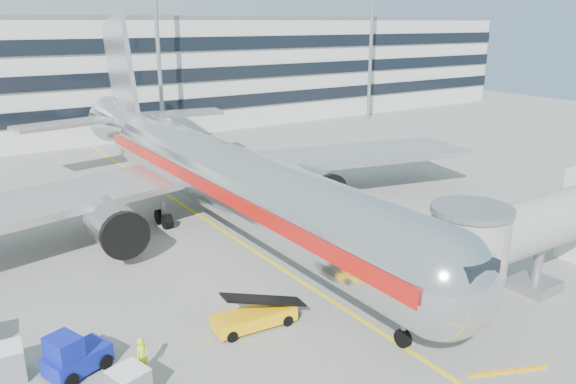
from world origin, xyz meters
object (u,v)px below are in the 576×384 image
belt_loader (254,316)px  ramp_worker (142,356)px  baggage_tug (73,356)px  cargo_container_right (6,363)px  main_jet (214,172)px

belt_loader → ramp_worker: (-6.04, -0.67, 0.26)m
baggage_tug → cargo_container_right: size_ratio=1.94×
main_jet → ramp_worker: (-11.02, -14.93, -3.37)m
belt_loader → baggage_tug: 8.62m
main_jet → baggage_tug: 19.27m
baggage_tug → ramp_worker: size_ratio=1.77×
cargo_container_right → ramp_worker: bearing=-29.6°
belt_loader → cargo_container_right: bearing=168.8°
baggage_tug → main_jet: bearing=44.5°
belt_loader → ramp_worker: bearing=-173.6°
main_jet → belt_loader: (-4.98, -14.26, -3.63)m
baggage_tug → ramp_worker: (2.52, -1.63, -0.01)m
cargo_container_right → ramp_worker: (5.03, -2.86, 0.09)m
belt_loader → baggage_tug: size_ratio=1.48×
main_jet → cargo_container_right: size_ratio=32.44×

